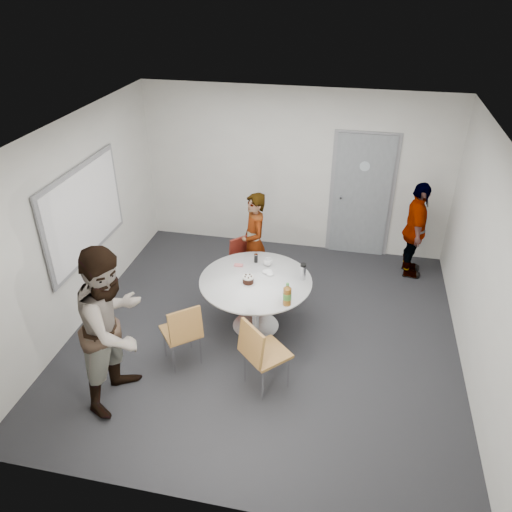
% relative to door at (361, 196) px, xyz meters
% --- Properties ---
extents(floor, '(5.00, 5.00, 0.00)m').
position_rel_door_xyz_m(floor, '(-1.10, -2.48, -1.03)').
color(floor, black).
rests_on(floor, ground).
extents(ceiling, '(5.00, 5.00, 0.00)m').
position_rel_door_xyz_m(ceiling, '(-1.10, -2.48, 1.67)').
color(ceiling, silver).
rests_on(ceiling, wall_back).
extents(wall_back, '(5.00, 0.00, 5.00)m').
position_rel_door_xyz_m(wall_back, '(-1.10, 0.02, 0.32)').
color(wall_back, silver).
rests_on(wall_back, floor).
extents(wall_left, '(0.00, 5.00, 5.00)m').
position_rel_door_xyz_m(wall_left, '(-3.60, -2.48, 0.32)').
color(wall_left, silver).
rests_on(wall_left, floor).
extents(wall_right, '(0.00, 5.00, 5.00)m').
position_rel_door_xyz_m(wall_right, '(1.40, -2.48, 0.32)').
color(wall_right, silver).
rests_on(wall_right, floor).
extents(wall_front, '(5.00, 0.00, 5.00)m').
position_rel_door_xyz_m(wall_front, '(-1.10, -4.98, 0.32)').
color(wall_front, silver).
rests_on(wall_front, floor).
extents(door, '(1.02, 0.17, 2.12)m').
position_rel_door_xyz_m(door, '(0.00, 0.00, 0.00)').
color(door, slate).
rests_on(door, wall_back).
extents(whiteboard, '(0.04, 1.90, 1.25)m').
position_rel_door_xyz_m(whiteboard, '(-3.56, -2.28, 0.42)').
color(whiteboard, gray).
rests_on(whiteboard, wall_left).
extents(table, '(1.45, 1.45, 1.06)m').
position_rel_door_xyz_m(table, '(-1.22, -2.37, -0.37)').
color(table, silver).
rests_on(table, floor).
extents(chair_near_left, '(0.61, 0.61, 0.88)m').
position_rel_door_xyz_m(chair_near_left, '(-1.93, -3.27, -0.49)').
color(chair_near_left, olive).
rests_on(chair_near_left, floor).
extents(chair_near_right, '(0.65, 0.65, 0.93)m').
position_rel_door_xyz_m(chair_near_right, '(-0.96, -3.46, -0.46)').
color(chair_near_right, olive).
rests_on(chair_near_right, floor).
extents(chair_far, '(0.56, 0.56, 0.81)m').
position_rel_door_xyz_m(chair_far, '(-1.62, -1.43, -0.54)').
color(chair_far, maroon).
rests_on(chair_far, floor).
extents(person_main, '(0.58, 0.66, 1.53)m').
position_rel_door_xyz_m(person_main, '(-1.47, -1.41, -0.26)').
color(person_main, '#A5C6EA').
rests_on(person_main, floor).
extents(person_left, '(0.85, 1.03, 1.91)m').
position_rel_door_xyz_m(person_left, '(-2.47, -3.85, -0.07)').
color(person_left, white).
rests_on(person_left, floor).
extents(person_right, '(0.39, 0.91, 1.54)m').
position_rel_door_xyz_m(person_right, '(0.85, -0.54, -0.26)').
color(person_right, black).
rests_on(person_right, floor).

